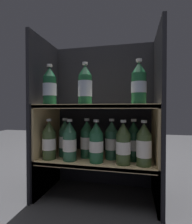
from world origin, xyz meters
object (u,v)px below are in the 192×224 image
at_px(bottle_upper_front_1, 85,86).
at_px(bottle_lower_front_3, 123,144).
at_px(bottle_lower_front_1, 70,142).
at_px(bottle_lower_front_2, 96,143).
at_px(bottle_upper_front_0, 50,87).
at_px(bottle_upper_front_2, 139,84).
at_px(bottle_lower_front_0, 49,141).
at_px(bottle_lower_back_3, 134,142).
at_px(bottle_lower_front_4, 144,146).
at_px(bottle_lower_back_0, 65,139).
at_px(bottle_lower_back_1, 87,140).
at_px(bottle_lower_back_2, 112,141).

distance_m(bottle_upper_front_1, bottle_lower_front_3, 0.39).
xyz_separation_m(bottle_upper_front_1, bottle_lower_front_1, (-0.10, -0.00, -0.33)).
bearing_deg(bottle_lower_front_2, bottle_upper_front_0, -180.00).
xyz_separation_m(bottle_upper_front_0, bottle_upper_front_2, (0.52, 0.00, 0.00)).
distance_m(bottle_lower_front_0, bottle_lower_back_3, 0.51).
distance_m(bottle_lower_front_3, bottle_lower_front_4, 0.11).
xyz_separation_m(bottle_lower_front_0, bottle_lower_back_0, (0.07, 0.09, -0.00)).
distance_m(bottle_lower_back_0, bottle_lower_back_3, 0.43).
bearing_deg(bottle_lower_front_2, bottle_lower_front_0, 180.00).
relative_size(bottle_upper_front_1, bottle_lower_front_4, 1.00).
bearing_deg(bottle_lower_front_2, bottle_lower_back_3, 23.19).
relative_size(bottle_upper_front_1, bottle_lower_front_0, 1.00).
bearing_deg(bottle_lower_front_4, bottle_lower_front_3, 180.00).
distance_m(bottle_upper_front_2, bottle_lower_front_1, 0.51).
xyz_separation_m(bottle_upper_front_2, bottle_lower_back_0, (-0.46, 0.09, -0.33)).
distance_m(bottle_lower_back_1, bottle_lower_back_3, 0.29).
xyz_separation_m(bottle_lower_front_0, bottle_lower_back_3, (0.50, 0.09, 0.00)).
height_order(bottle_lower_front_2, bottle_lower_front_4, same).
height_order(bottle_lower_front_0, bottle_lower_back_3, same).
xyz_separation_m(bottle_upper_front_0, bottle_lower_back_3, (0.49, 0.09, -0.33)).
xyz_separation_m(bottle_upper_front_0, bottle_lower_front_0, (-0.01, 0.00, -0.33)).
relative_size(bottle_upper_front_0, bottle_lower_back_2, 1.00).
bearing_deg(bottle_upper_front_2, bottle_lower_back_3, 106.72).
height_order(bottle_upper_front_2, bottle_lower_back_2, bottle_upper_front_2).
distance_m(bottle_upper_front_1, bottle_lower_front_1, 0.34).
height_order(bottle_upper_front_2, bottle_lower_front_0, bottle_upper_front_2).
relative_size(bottle_lower_front_3, bottle_lower_back_1, 1.00).
bearing_deg(bottle_lower_back_0, bottle_lower_front_3, -13.18).
distance_m(bottle_lower_front_1, bottle_lower_front_3, 0.31).
bearing_deg(bottle_lower_front_3, bottle_lower_back_1, 159.11).
bearing_deg(bottle_lower_back_2, bottle_upper_front_0, -166.28).
bearing_deg(bottle_upper_front_2, bottle_lower_back_0, 169.09).
bearing_deg(bottle_upper_front_2, bottle_upper_front_1, 180.00).
bearing_deg(bottle_lower_front_2, bottle_lower_front_4, 0.00).
bearing_deg(bottle_lower_front_4, bottle_lower_back_0, 169.71).
bearing_deg(bottle_lower_back_1, bottle_upper_front_0, -156.79).
xyz_separation_m(bottle_upper_front_1, bottle_lower_back_3, (0.27, 0.09, -0.33)).
bearing_deg(bottle_upper_front_0, bottle_lower_front_3, 0.00).
bearing_deg(bottle_upper_front_0, bottle_lower_front_4, 0.00).
bearing_deg(bottle_lower_front_1, bottle_upper_front_0, -180.00).
bearing_deg(bottle_upper_front_0, bottle_lower_back_3, 10.17).
height_order(bottle_lower_front_0, bottle_lower_front_1, same).
xyz_separation_m(bottle_upper_front_1, bottle_lower_back_1, (-0.01, 0.09, -0.33)).
distance_m(bottle_upper_front_1, bottle_lower_back_3, 0.43).
xyz_separation_m(bottle_upper_front_2, bottle_lower_front_4, (0.03, 0.00, -0.33)).
distance_m(bottle_upper_front_0, bottle_upper_front_1, 0.22).
relative_size(bottle_upper_front_1, bottle_lower_back_0, 1.00).
height_order(bottle_upper_front_0, bottle_lower_back_0, bottle_upper_front_0).
xyz_separation_m(bottle_lower_front_1, bottle_lower_back_3, (0.37, 0.09, 0.00)).
bearing_deg(bottle_lower_front_1, bottle_lower_back_2, 20.53).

